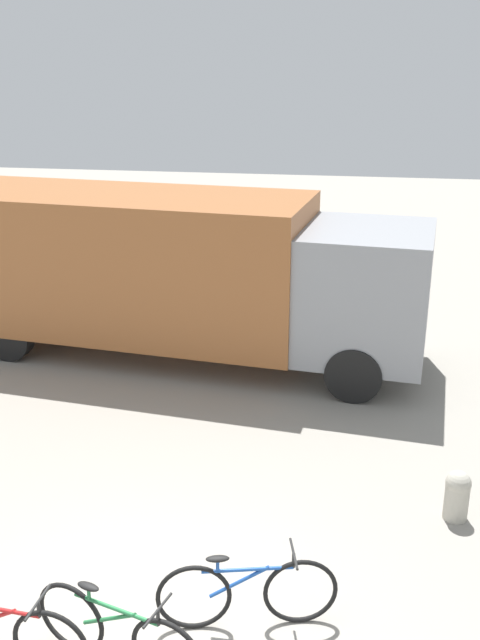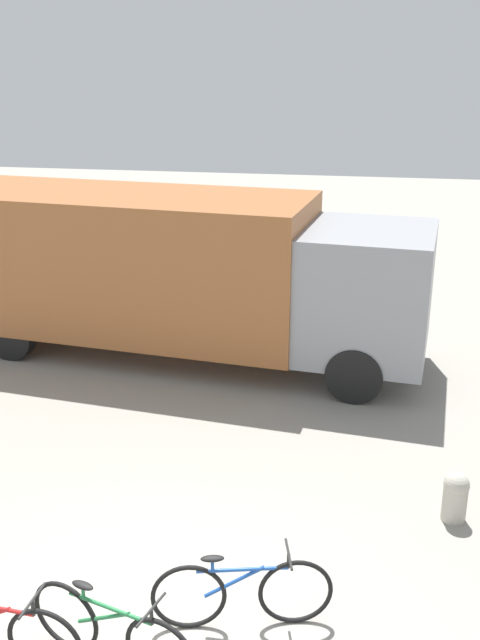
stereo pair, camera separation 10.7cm
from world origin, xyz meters
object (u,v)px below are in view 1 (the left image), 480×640
object	(u,v)px
bicycle_middle	(117,633)
bollard_near_bench	(457,493)
bicycle_far	(247,592)
delivery_truck	(170,268)

from	to	relation	value
bicycle_middle	bollard_near_bench	size ratio (longest dim) A/B	2.69
bicycle_middle	bicycle_far	size ratio (longest dim) A/B	1.00
delivery_truck	bicycle_far	world-z (taller)	delivery_truck
delivery_truck	bicycle_far	distance (m)	7.07
delivery_truck	bicycle_middle	bearing A→B (deg)	-72.79
delivery_truck	bicycle_middle	size ratio (longest dim) A/B	5.40
delivery_truck	bollard_near_bench	world-z (taller)	delivery_truck
delivery_truck	bollard_near_bench	xyz separation A→B (m)	(4.60, -4.40, -1.29)
bicycle_middle	bicycle_far	bearing A→B (deg)	49.33
delivery_truck	bicycle_far	bearing A→B (deg)	-63.32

